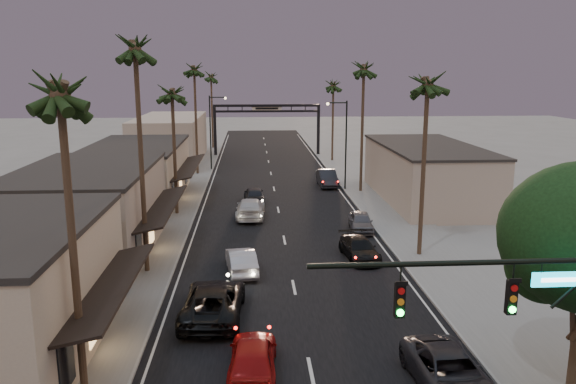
{
  "coord_description": "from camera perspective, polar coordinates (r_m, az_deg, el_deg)",
  "views": [
    {
      "loc": [
        -2.26,
        -10.38,
        11.76
      ],
      "look_at": [
        0.57,
        32.75,
        2.5
      ],
      "focal_mm": 35.0,
      "sensor_mm": 36.0,
      "label": 1
    }
  ],
  "objects": [
    {
      "name": "curbside_grey",
      "position": [
        42.76,
        7.42,
        -3.0
      ],
      "size": [
        1.98,
        4.25,
        1.41
      ],
      "primitive_type": "imported",
      "rotation": [
        0.0,
        0.0,
        -0.08
      ],
      "color": "#4F4E54",
      "rests_on": "ground"
    },
    {
      "name": "storefront_far",
      "position": [
        54.27,
        -15.12,
        1.85
      ],
      "size": [
        8.0,
        16.0,
        5.0
      ],
      "primitive_type": "cube",
      "color": "#B8A68C",
      "rests_on": "ground"
    },
    {
      "name": "ground",
      "position": [
        51.78,
        -1.16,
        -1.04
      ],
      "size": [
        200.0,
        200.0,
        0.0
      ],
      "primitive_type": "plane",
      "color": "slate",
      "rests_on": "ground"
    },
    {
      "name": "streetlight_left",
      "position": [
        68.84,
        -7.67,
        6.63
      ],
      "size": [
        2.13,
        0.3,
        9.0
      ],
      "color": "black",
      "rests_on": "ground"
    },
    {
      "name": "oncoming_white",
      "position": [
        46.22,
        -3.84,
        -1.64
      ],
      "size": [
        2.52,
        5.67,
        1.62
      ],
      "primitive_type": "imported",
      "rotation": [
        0.0,
        0.0,
        3.1
      ],
      "color": "#B4B4B4",
      "rests_on": "ground"
    },
    {
      "name": "sidewalk_left",
      "position": [
        63.88,
        -10.2,
        1.35
      ],
      "size": [
        5.0,
        92.0,
        0.12
      ],
      "primitive_type": "cube",
      "color": "slate",
      "rests_on": "ground"
    },
    {
      "name": "oncoming_pickup",
      "position": [
        28.02,
        -7.6,
        -10.95
      ],
      "size": [
        3.12,
        6.22,
        1.69
      ],
      "primitive_type": "imported",
      "rotation": [
        0.0,
        0.0,
        3.09
      ],
      "color": "black",
      "rests_on": "ground"
    },
    {
      "name": "palm_ld",
      "position": [
        65.69,
        -9.52,
        12.5
      ],
      "size": [
        3.2,
        3.2,
        14.2
      ],
      "color": "#38281C",
      "rests_on": "ground"
    },
    {
      "name": "palm_lc",
      "position": [
        46.83,
        -11.73,
        10.27
      ],
      "size": [
        3.2,
        3.2,
        12.2
      ],
      "color": "#38281C",
      "rests_on": "ground"
    },
    {
      "name": "storefront_mid",
      "position": [
        38.99,
        -19.65,
        -1.99
      ],
      "size": [
        8.0,
        14.0,
        5.5
      ],
      "primitive_type": "cube",
      "color": "#A69585",
      "rests_on": "ground"
    },
    {
      "name": "sidewalk_right",
      "position": [
        64.55,
        6.81,
        1.56
      ],
      "size": [
        5.0,
        92.0,
        0.12
      ],
      "primitive_type": "cube",
      "color": "slate",
      "rests_on": "ground"
    },
    {
      "name": "palm_ra",
      "position": [
        36.06,
        14.05,
        11.24
      ],
      "size": [
        3.2,
        3.2,
        13.2
      ],
      "color": "#38281C",
      "rests_on": "ground"
    },
    {
      "name": "curbside_black",
      "position": [
        36.45,
        7.26,
        -5.71
      ],
      "size": [
        2.36,
        4.82,
        1.35
      ],
      "primitive_type": "imported",
      "rotation": [
        0.0,
        0.0,
        0.1
      ],
      "color": "black",
      "rests_on": "ground"
    },
    {
      "name": "palm_far",
      "position": [
        88.59,
        -7.83,
        11.78
      ],
      "size": [
        3.2,
        3.2,
        13.2
      ],
      "color": "#38281C",
      "rests_on": "ground"
    },
    {
      "name": "streetlight_right",
      "position": [
        56.5,
        5.64,
        5.5
      ],
      "size": [
        2.13,
        0.3,
        9.0
      ],
      "color": "black",
      "rests_on": "ground"
    },
    {
      "name": "road",
      "position": [
        56.66,
        -1.39,
        0.12
      ],
      "size": [
        14.0,
        120.0,
        0.02
      ],
      "primitive_type": "cube",
      "color": "black",
      "rests_on": "ground"
    },
    {
      "name": "arch",
      "position": [
        80.65,
        -2.16,
        7.66
      ],
      "size": [
        15.2,
        0.4,
        7.27
      ],
      "color": "black",
      "rests_on": "ground"
    },
    {
      "name": "curbside_far",
      "position": [
        59.05,
        3.99,
        1.41
      ],
      "size": [
        1.89,
        5.15,
        1.68
      ],
      "primitive_type": "imported",
      "rotation": [
        0.0,
        0.0,
        0.02
      ],
      "color": "black",
      "rests_on": "ground"
    },
    {
      "name": "building_right",
      "position": [
        53.74,
        13.92,
        1.81
      ],
      "size": [
        8.0,
        18.0,
        5.0
      ],
      "primitive_type": "cube",
      "color": "#A69585",
      "rests_on": "ground"
    },
    {
      "name": "palm_la",
      "position": [
        20.39,
        -22.25,
        10.32
      ],
      "size": [
        3.2,
        3.2,
        13.2
      ],
      "color": "#38281C",
      "rests_on": "ground"
    },
    {
      "name": "storefront_dist",
      "position": [
        76.64,
        -11.84,
        5.27
      ],
      "size": [
        8.0,
        20.0,
        6.0
      ],
      "primitive_type": "cube",
      "color": "#A69585",
      "rests_on": "ground"
    },
    {
      "name": "oncoming_dgrey",
      "position": [
        51.59,
        -3.47,
        -0.27
      ],
      "size": [
        2.01,
        4.44,
        1.48
      ],
      "primitive_type": "imported",
      "rotation": [
        0.0,
        0.0,
        3.2
      ],
      "color": "black",
      "rests_on": "ground"
    },
    {
      "name": "traffic_signal",
      "position": [
        17.74,
        23.67,
        -11.11
      ],
      "size": [
        8.51,
        0.22,
        7.8
      ],
      "color": "black",
      "rests_on": "ground"
    },
    {
      "name": "oncoming_red",
      "position": [
        23.01,
        -3.61,
        -16.39
      ],
      "size": [
        2.1,
        4.75,
        1.59
      ],
      "primitive_type": "imported",
      "rotation": [
        0.0,
        0.0,
        3.09
      ],
      "color": "maroon",
      "rests_on": "ground"
    },
    {
      "name": "palm_lb",
      "position": [
        33.04,
        -15.32,
        14.5
      ],
      "size": [
        3.2,
        3.2,
        15.2
      ],
      "color": "#38281C",
      "rests_on": "ground"
    },
    {
      "name": "palm_rb",
      "position": [
        55.46,
        7.72,
        12.66
      ],
      "size": [
        3.2,
        3.2,
        14.2
      ],
      "color": "#38281C",
      "rests_on": "ground"
    },
    {
      "name": "curbside_near",
      "position": [
        22.88,
        16.1,
        -17.21
      ],
      "size": [
        2.76,
        5.47,
        1.48
      ],
      "primitive_type": "imported",
      "rotation": [
        0.0,
        0.0,
        0.06
      ],
      "color": "black",
      "rests_on": "ground"
    },
    {
      "name": "palm_rc",
      "position": [
        75.18,
        4.63,
        11.07
      ],
      "size": [
        3.2,
        3.2,
        12.2
      ],
      "color": "#38281C",
      "rests_on": "ground"
    },
    {
      "name": "oncoming_silver",
      "position": [
        33.86,
        -4.77,
        -6.96
      ],
      "size": [
        2.13,
        4.63,
        1.47
      ],
      "primitive_type": "imported",
      "rotation": [
        0.0,
        0.0,
        3.27
      ],
      "color": "#ADACB2",
      "rests_on": "ground"
    }
  ]
}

